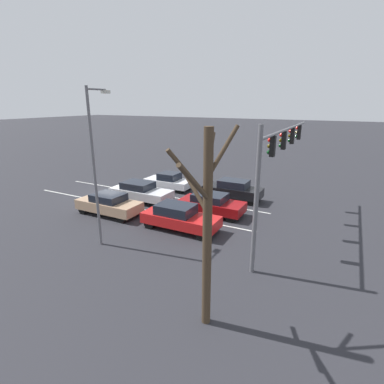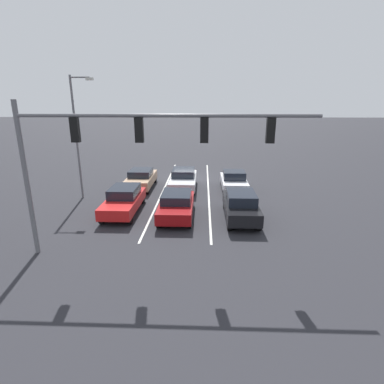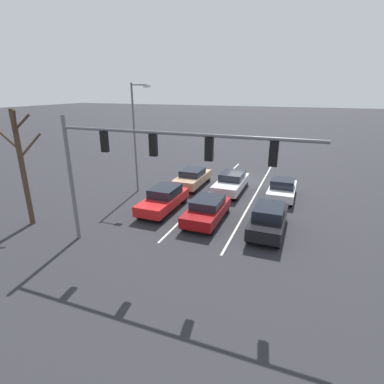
{
  "view_description": "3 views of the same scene",
  "coord_description": "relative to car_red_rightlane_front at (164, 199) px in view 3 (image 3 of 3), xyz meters",
  "views": [
    {
      "loc": [
        17.7,
        16.9,
        7.29
      ],
      "look_at": [
        0.46,
        7.82,
        1.43
      ],
      "focal_mm": 28.0,
      "sensor_mm": 36.0,
      "label": 1
    },
    {
      "loc": [
        -1.28,
        25.42,
        6.33
      ],
      "look_at": [
        -0.66,
        9.01,
        1.45
      ],
      "focal_mm": 28.0,
      "sensor_mm": 36.0,
      "label": 2
    },
    {
      "loc": [
        -4.97,
        25.06,
        7.61
      ],
      "look_at": [
        1.39,
        8.68,
        1.55
      ],
      "focal_mm": 28.0,
      "sensor_mm": 36.0,
      "label": 3
    }
  ],
  "objects": [
    {
      "name": "ground_plane",
      "position": [
        -3.44,
        -8.55,
        -0.78
      ],
      "size": [
        240.0,
        240.0,
        0.0
      ],
      "primitive_type": "plane",
      "color": "#28282D"
    },
    {
      "name": "lane_stripe_left_divider",
      "position": [
        -5.15,
        -5.17,
        -0.77
      ],
      "size": [
        0.12,
        18.76,
        0.01
      ],
      "primitive_type": "cube",
      "color": "silver",
      "rests_on": "ground_plane"
    },
    {
      "name": "lane_stripe_center_divider",
      "position": [
        -1.74,
        -5.17,
        -0.77
      ],
      "size": [
        0.12,
        18.76,
        0.01
      ],
      "primitive_type": "cube",
      "color": "silver",
      "rests_on": "ground_plane"
    },
    {
      "name": "car_red_rightlane_front",
      "position": [
        0.0,
        0.0,
        0.0
      ],
      "size": [
        1.8,
        4.64,
        1.52
      ],
      "color": "red",
      "rests_on": "ground_plane"
    },
    {
      "name": "car_black_leftlane_front",
      "position": [
        -6.87,
        0.8,
        0.03
      ],
      "size": [
        1.75,
        4.5,
        1.57
      ],
      "color": "black",
      "rests_on": "ground_plane"
    },
    {
      "name": "car_maroon_midlane_front",
      "position": [
        -3.22,
        0.62,
        -0.04
      ],
      "size": [
        1.87,
        4.36,
        1.42
      ],
      "color": "maroon",
      "rests_on": "ground_plane"
    },
    {
      "name": "car_silver_midlane_second",
      "position": [
        -3.23,
        -5.29,
        -0.0
      ],
      "size": [
        1.89,
        4.79,
        1.49
      ],
      "color": "silver",
      "rests_on": "ground_plane"
    },
    {
      "name": "car_tan_rightlane_second",
      "position": [
        0.06,
        -5.43,
        -0.03
      ],
      "size": [
        1.83,
        4.47,
        1.45
      ],
      "color": "tan",
      "rests_on": "ground_plane"
    },
    {
      "name": "car_white_leftlane_second",
      "position": [
        -7.05,
        -5.15,
        -0.06
      ],
      "size": [
        1.82,
        4.14,
        1.47
      ],
      "color": "silver",
      "rests_on": "ground_plane"
    },
    {
      "name": "traffic_signal_gantry",
      "position": [
        -1.61,
        5.19,
        4.06
      ],
      "size": [
        11.77,
        0.37,
        6.47
      ],
      "color": "slate",
      "rests_on": "ground_plane"
    },
    {
      "name": "street_lamp_right_shoulder",
      "position": [
        3.5,
        -2.74,
        3.79
      ],
      "size": [
        1.52,
        0.24,
        8.04
      ],
      "color": "slate",
      "rests_on": "ground_plane"
    },
    {
      "name": "bare_tree_near",
      "position": [
        6.42,
        4.71,
        2.98
      ],
      "size": [
        2.88,
        1.85,
        6.66
      ],
      "color": "#423323",
      "rests_on": "ground_plane"
    }
  ]
}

